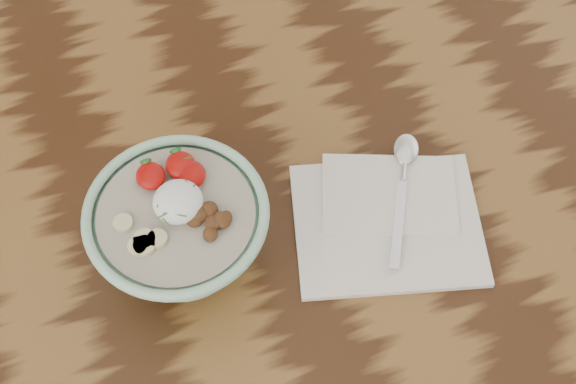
# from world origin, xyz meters

# --- Properties ---
(table) EXTENTS (1.60, 0.90, 0.75)m
(table) POSITION_xyz_m (0.00, 0.00, 0.66)
(table) COLOR #351C0D
(table) RESTS_ON ground
(breakfast_bowl) EXTENTS (0.21, 0.21, 0.14)m
(breakfast_bowl) POSITION_xyz_m (-0.11, -0.06, 0.82)
(breakfast_bowl) COLOR #96CAAB
(breakfast_bowl) RESTS_ON table
(napkin) EXTENTS (0.28, 0.25, 0.01)m
(napkin) POSITION_xyz_m (0.14, -0.10, 0.76)
(napkin) COLOR white
(napkin) RESTS_ON table
(spoon) EXTENTS (0.12, 0.18, 0.01)m
(spoon) POSITION_xyz_m (0.18, -0.05, 0.77)
(spoon) COLOR silver
(spoon) RESTS_ON napkin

